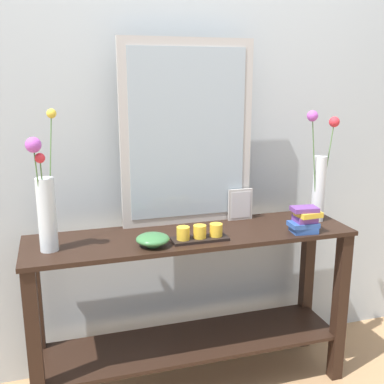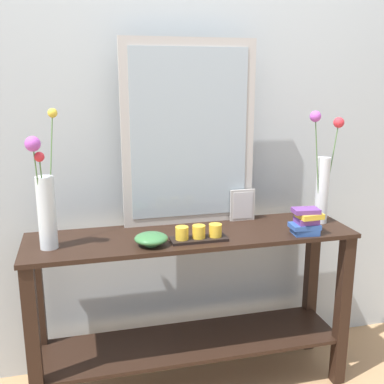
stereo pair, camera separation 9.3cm
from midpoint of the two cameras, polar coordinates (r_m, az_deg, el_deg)
The scene contains 9 objects.
wall_back at distance 2.27m, azimuth -0.77°, elevation 11.30°, with size 6.40×0.08×2.70m, color #B2BCC1.
console_table at distance 2.20m, azimuth 1.24°, elevation -12.37°, with size 1.47×0.38×0.77m.
mirror_leaning at distance 2.14m, azimuth 0.89°, elevation 7.14°, with size 0.63×0.03×0.85m.
tall_vase_left at distance 1.93m, azimuth -16.32°, elevation -1.07°, with size 0.12×0.21×0.56m.
vase_right at distance 2.28m, azimuth 16.96°, elevation 1.63°, with size 0.20×0.11×0.53m.
candle_tray at distance 1.99m, azimuth 2.18°, elevation -5.22°, with size 0.24×0.09×0.07m.
picture_frame_small at distance 2.27m, azimuth 7.40°, elevation -1.62°, with size 0.12×0.01×0.15m.
decorative_bowl at distance 1.93m, azimuth -3.68°, elevation -5.75°, with size 0.14×0.14×0.05m.
book_stack at distance 2.13m, azimuth 15.10°, elevation -3.56°, with size 0.14×0.10×0.12m.
Camera 2 is at (-0.48, -1.91, 1.46)m, focal length 43.30 mm.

